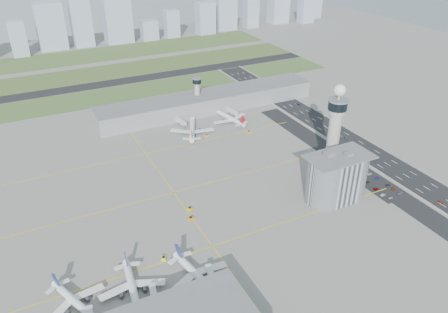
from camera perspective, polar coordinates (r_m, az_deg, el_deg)
name	(u,v)px	position (r m, az deg, el deg)	size (l,w,h in m)	color
ground	(248,200)	(284.38, 3.18, -5.72)	(1000.00, 1000.00, 0.00)	gray
grass_strip_0	(124,93)	(466.51, -12.90, 8.05)	(480.00, 50.00, 0.08)	#4D6E34
grass_strip_1	(107,73)	(535.88, -15.05, 10.53)	(480.00, 60.00, 0.08)	#445D2C
grass_strip_2	(92,55)	(611.34, -16.82, 12.55)	(480.00, 70.00, 0.08)	#3F592A
runway	(115,82)	(500.52, -14.03, 9.36)	(480.00, 22.00, 0.10)	black
highway	(382,161)	(348.34, 19.88, -0.52)	(28.00, 500.00, 0.10)	black
barrier_left	(367,164)	(338.85, 18.23, -0.97)	(0.60, 500.00, 1.20)	#9E9E99
barrier_right	(395,156)	(357.63, 21.49, 0.06)	(0.60, 500.00, 1.20)	#9E9E99
landside_road	(365,175)	(326.15, 17.98, -2.28)	(18.00, 260.00, 0.08)	black
parking_lot	(375,184)	(317.96, 19.17, -3.36)	(20.00, 44.00, 0.10)	black
taxiway_line_h_0	(212,246)	(248.63, -1.55, -11.64)	(260.00, 0.60, 0.01)	yellow
taxiway_line_h_1	(174,193)	(293.17, -6.58, -4.70)	(260.00, 0.60, 0.01)	yellow
taxiway_line_h_2	(146,154)	(342.46, -10.16, 0.35)	(260.00, 0.60, 0.01)	yellow
taxiway_line_v	(174,193)	(293.17, -6.58, -4.70)	(0.60, 260.00, 0.01)	yellow
control_tower	(335,125)	(310.24, 14.30, 3.97)	(14.00, 14.00, 64.50)	#ADAAA5
secondary_tower	(197,92)	(407.37, -3.53, 8.46)	(8.60, 8.60, 31.90)	#ADAAA5
admin_building	(337,177)	(287.75, 14.51, -2.63)	(42.00, 24.00, 33.50)	#B2B2B7
terminal_pier	(208,101)	(413.37, -2.09, 7.19)	(210.00, 32.00, 15.80)	gray
airplane_near_a	(75,299)	(225.13, -18.89, -17.20)	(36.62, 31.13, 10.25)	white
airplane_near_b	(132,285)	(224.11, -11.91, -16.11)	(38.99, 33.14, 10.92)	white
airplane_near_c	(199,273)	(225.19, -3.34, -14.98)	(41.27, 35.08, 11.56)	white
airplane_far_a	(192,126)	(368.09, -4.19, 3.96)	(43.77, 37.21, 12.26)	white
airplane_far_b	(230,115)	(389.03, 0.74, 5.39)	(40.25, 34.21, 11.27)	white
jet_bridge_near_1	(157,309)	(215.29, -8.79, -19.13)	(14.00, 3.00, 5.70)	silver
jet_bridge_near_2	(215,288)	(222.22, -1.15, -16.74)	(14.00, 3.00, 5.70)	silver
jet_bridge_far_0	(177,120)	(388.51, -6.19, 4.73)	(14.00, 3.00, 5.70)	silver
jet_bridge_far_1	(227,110)	(406.81, 0.42, 6.07)	(14.00, 3.00, 5.70)	silver
tug_0	(126,263)	(242.87, -12.72, -13.39)	(2.37, 3.45, 2.00)	gold
tug_1	(164,258)	(242.26, -7.90, -12.98)	(2.28, 3.32, 1.93)	yellow
tug_2	(191,218)	(267.72, -4.36, -8.03)	(2.27, 3.31, 1.92)	orange
tug_3	(190,208)	(275.89, -4.50, -6.78)	(2.14, 3.11, 1.81)	#CCAB03
tug_4	(207,135)	(363.86, -2.28, 2.77)	(1.98, 2.87, 1.67)	gold
tug_5	(249,132)	(370.07, 3.30, 3.25)	(2.30, 3.35, 1.95)	orange
car_lot_0	(390,198)	(304.94, 20.92, -5.07)	(1.44, 3.59, 1.22)	#B7B4C2
car_lot_1	(383,195)	(306.36, 20.06, -4.72)	(1.38, 3.95, 1.30)	#9D9EA6
car_lot_2	(376,189)	(311.16, 19.24, -4.03)	(1.80, 3.90, 1.08)	#8F0505
car_lot_3	(367,182)	(316.67, 18.14, -3.18)	(1.85, 4.54, 1.32)	#232426
car_lot_4	(357,177)	(320.50, 17.02, -2.58)	(1.55, 3.86, 1.31)	#0F1349
car_lot_5	(353,173)	(324.69, 16.52, -2.06)	(1.37, 3.94, 1.30)	white
car_lot_6	(400,193)	(312.02, 22.02, -4.49)	(1.83, 3.97, 1.10)	slate
car_lot_7	(394,189)	(315.66, 21.31, -3.93)	(1.56, 3.83, 1.11)	#A03006
car_lot_8	(388,185)	(318.15, 20.63, -3.51)	(1.44, 3.57, 1.22)	#2B2B30
car_lot_9	(377,178)	(323.53, 19.38, -2.70)	(1.19, 3.41, 1.12)	navy
car_lot_10	(369,174)	(327.13, 18.47, -2.15)	(1.99, 4.32, 1.20)	#BEBEBE
car_lot_11	(367,171)	(329.58, 18.14, -1.85)	(1.59, 3.92, 1.14)	gray
car_hw_0	(441,202)	(313.53, 26.49, -5.39)	(1.38, 3.42, 1.17)	#9B2408
car_hw_1	(346,138)	(373.40, 15.64, 2.33)	(1.24, 3.57, 1.17)	#2A282E
car_hw_2	(299,105)	(431.63, 9.72, 6.71)	(1.87, 4.05, 1.13)	#181249
car_hw_4	(253,87)	(473.23, 3.78, 9.10)	(1.34, 3.34, 1.14)	slate
skyline_bldg_6	(18,39)	(634.78, -25.31, 13.75)	(20.04, 16.03, 45.20)	#9EADC1
skyline_bldg_7	(50,26)	(654.13, -21.75, 15.58)	(35.76, 28.61, 61.22)	#9EADC1
skyline_bldg_8	(80,15)	(651.65, -18.28, 17.11)	(26.33, 21.06, 83.39)	#9EADC1
skyline_bldg_9	(117,20)	(663.78, -13.78, 16.96)	(36.96, 29.57, 62.11)	#9EADC1
skyline_bldg_10	(149,30)	(670.22, -9.73, 15.96)	(23.01, 18.41, 27.75)	#9EADC1
skyline_bldg_11	(172,24)	(679.55, -6.84, 16.83)	(20.22, 16.18, 38.97)	#9EADC1
skyline_bldg_12	(205,18)	(696.75, -2.45, 17.63)	(26.14, 20.92, 46.89)	#9EADC1
skyline_bldg_13	(225,3)	(720.79, 0.10, 19.43)	(32.26, 25.81, 81.20)	#9EADC1
skyline_bldg_14	(251,5)	(736.27, 3.55, 19.10)	(21.59, 17.28, 68.75)	#9EADC1
skyline_bldg_15	(279,3)	(774.56, 7.14, 19.24)	(30.25, 24.20, 63.40)	#9EADC1
skyline_bldg_16	(307,1)	(782.38, 10.76, 19.38)	(23.04, 18.43, 71.56)	#9EADC1
skyline_bldg_17	(314,6)	(828.22, 11.64, 18.75)	(22.64, 18.11, 41.06)	#9EADC1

